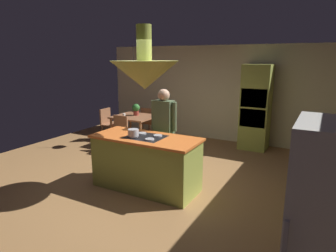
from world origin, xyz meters
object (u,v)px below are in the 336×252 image
object	(u,v)px
kitchen_island	(146,162)
chair_by_back_wall	(149,121)
chair_facing_island	(118,131)
dining_table	(135,120)
person_at_island	(164,127)
potted_plant_on_table	(136,109)
chair_at_corner	(108,122)
oven_tower	(256,107)
cooking_pot_on_cooktop	(133,133)
cup_on_table	(124,115)

from	to	relation	value
kitchen_island	chair_by_back_wall	world-z (taller)	kitchen_island
chair_facing_island	dining_table	bearing A→B (deg)	90.00
kitchen_island	dining_table	world-z (taller)	kitchen_island
person_at_island	chair_facing_island	size ratio (longest dim) A/B	1.91
chair_by_back_wall	potted_plant_on_table	xyz separation A→B (m)	(-0.02, -0.61, 0.42)
chair_by_back_wall	chair_at_corner	distance (m)	1.13
oven_tower	chair_facing_island	xyz separation A→B (m)	(-2.80, -1.84, -0.53)
oven_tower	chair_at_corner	distance (m)	3.90
potted_plant_on_table	dining_table	bearing A→B (deg)	-79.30
person_at_island	cooking_pot_on_cooktop	bearing A→B (deg)	-99.10
chair_facing_island	potted_plant_on_table	bearing A→B (deg)	91.15
chair_facing_island	cooking_pot_on_cooktop	world-z (taller)	cooking_pot_on_cooktop
kitchen_island	cup_on_table	xyz separation A→B (m)	(-1.87, 1.86, 0.34)
oven_tower	cooking_pot_on_cooktop	bearing A→B (deg)	-110.48
chair_at_corner	cooking_pot_on_cooktop	size ratio (longest dim) A/B	4.83
oven_tower	person_at_island	bearing A→B (deg)	-113.77
person_at_island	chair_facing_island	xyz separation A→B (m)	(-1.67, 0.73, -0.45)
oven_tower	chair_facing_island	size ratio (longest dim) A/B	2.38
person_at_island	chair_by_back_wall	bearing A→B (deg)	128.20
person_at_island	chair_at_corner	world-z (taller)	person_at_island
chair_at_corner	potted_plant_on_table	size ratio (longest dim) A/B	2.90
chair_at_corner	cooking_pot_on_cooktop	xyz separation A→B (m)	(2.43, -2.23, 0.50)
potted_plant_on_table	cooking_pot_on_cooktop	distance (m)	2.79
dining_table	cup_on_table	xyz separation A→B (m)	(-0.17, -0.24, 0.15)
cup_on_table	cooking_pot_on_cooktop	size ratio (longest dim) A/B	0.50
chair_at_corner	cooking_pot_on_cooktop	world-z (taller)	cooking_pot_on_cooktop
chair_by_back_wall	cup_on_table	size ratio (longest dim) A/B	9.67
cooking_pot_on_cooktop	person_at_island	bearing A→B (deg)	80.90
chair_by_back_wall	cup_on_table	bearing A→B (deg)	79.91
potted_plant_on_table	person_at_island	bearing A→B (deg)	-41.83
dining_table	potted_plant_on_table	bearing A→B (deg)	100.70
oven_tower	cup_on_table	xyz separation A→B (m)	(-2.97, -1.38, -0.23)
person_at_island	cup_on_table	bearing A→B (deg)	147.08
dining_table	cup_on_table	size ratio (longest dim) A/B	11.31
person_at_island	chair_by_back_wall	xyz separation A→B (m)	(-1.67, 2.12, -0.45)
dining_table	chair_at_corner	distance (m)	0.90
person_at_island	potted_plant_on_table	world-z (taller)	person_at_island
chair_at_corner	potted_plant_on_table	bearing A→B (deg)	-84.57
chair_facing_island	cup_on_table	world-z (taller)	chair_facing_island
cup_on_table	cooking_pot_on_cooktop	distance (m)	2.63
kitchen_island	person_at_island	size ratio (longest dim) A/B	1.11
dining_table	chair_by_back_wall	distance (m)	0.71
chair_by_back_wall	cooking_pot_on_cooktop	world-z (taller)	cooking_pot_on_cooktop
dining_table	potted_plant_on_table	distance (m)	0.28
cooking_pot_on_cooktop	chair_facing_island	bearing A→B (deg)	135.10
chair_facing_island	cooking_pot_on_cooktop	xyz separation A→B (m)	(1.54, -1.53, 0.50)
kitchen_island	person_at_island	xyz separation A→B (m)	(-0.03, 0.67, 0.49)
cup_on_table	potted_plant_on_table	bearing A→B (deg)	64.85
kitchen_island	chair_facing_island	bearing A→B (deg)	140.44
dining_table	chair_at_corner	bearing A→B (deg)	180.00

